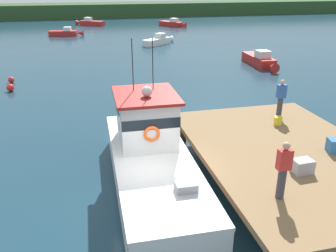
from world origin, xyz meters
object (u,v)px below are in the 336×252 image
Objects in this scene: bait_bucket at (278,121)px; moored_boat_off_the_point at (65,33)px; mooring_buoy_inshore at (133,98)px; main_fishing_boat at (150,154)px; moored_boat_mid_harbor at (172,24)px; moored_boat_far_left at (90,23)px; moored_boat_far_right at (159,41)px; deckhand_further_back at (281,98)px; mooring_buoy_channel_marker at (10,88)px; crate_stack_mid_dock at (302,166)px; deckhand_by_the_boat at (283,169)px; mooring_buoy_outer at (11,80)px; moored_boat_near_channel at (260,60)px.

bait_bucket is 36.80m from moored_boat_off_the_point.
moored_boat_off_the_point is at bearing 99.24° from mooring_buoy_inshore.
main_fishing_boat is 2.19× the size of moored_boat_mid_harbor.
moored_boat_far_left is 20.36m from moored_boat_far_right.
deckhand_further_back is 8.89m from mooring_buoy_inshore.
moored_boat_mid_harbor is at bearing 58.85° from mooring_buoy_channel_marker.
moored_boat_mid_harbor is (5.66, 41.00, -1.64)m from deckhand_further_back.
deckhand_by_the_boat is (-1.35, -1.06, 0.65)m from crate_stack_mid_dock.
deckhand_further_back reaches higher than moored_boat_mid_harbor.
moored_boat_far_left is 0.99× the size of moored_boat_mid_harbor.
moored_boat_mid_harbor reaches higher than mooring_buoy_outer.
moored_boat_far_right reaches higher than mooring_buoy_channel_marker.
mooring_buoy_channel_marker is (-12.52, 10.91, -1.82)m from deckhand_further_back.
deckhand_further_back is at bearing 68.79° from crate_stack_mid_dock.
moored_boat_far_left is at bearing 90.55° from main_fishing_boat.
main_fishing_boat is 19.89m from moored_boat_near_channel.
crate_stack_mid_dock is at bearing -84.64° from moored_boat_far_left.
deckhand_by_the_boat is at bearing -80.05° from mooring_buoy_inshore.
main_fishing_boat is 4.75m from deckhand_by_the_boat.
main_fishing_boat is 2.41× the size of moored_boat_far_right.
bait_bucket is 9.14m from mooring_buoy_inshore.
moored_boat_far_right is (6.23, 27.72, -0.61)m from main_fishing_boat.
main_fishing_boat is at bearing 148.30° from crate_stack_mid_dock.
deckhand_by_the_boat is at bearing -118.85° from bait_bucket.
deckhand_by_the_boat is at bearing -52.06° from main_fishing_boat.
moored_boat_off_the_point is 16.60m from moored_boat_mid_harbor.
moored_boat_far_right is (3.38, 31.37, -1.66)m from deckhand_by_the_boat.
moored_boat_far_left is at bearing 97.99° from deckhand_further_back.
moored_boat_off_the_point is 0.96× the size of moored_boat_mid_harbor.
crate_stack_mid_dock is 45.98m from moored_boat_mid_harbor.
mooring_buoy_channel_marker is at bearing 120.12° from deckhand_by_the_boat.
deckhand_by_the_boat reaches higher than moored_boat_far_left.
moored_boat_far_right is (-5.97, 12.03, -0.05)m from moored_boat_near_channel.
moored_boat_near_channel is at bearing 52.14° from main_fishing_boat.
moored_boat_near_channel reaches higher than moored_boat_far_left.
main_fishing_boat is 8.80m from mooring_buoy_inshore.
deckhand_by_the_boat is at bearing -86.27° from moored_boat_far_left.
bait_bucket is at bearing -114.80° from moored_boat_near_channel.
deckhand_by_the_boat is at bearing -96.15° from moored_boat_far_right.
moored_boat_far_right is at bearing 44.46° from mooring_buoy_outer.
mooring_buoy_inshore is (1.13, -38.22, -0.18)m from moored_boat_far_left.
deckhand_further_back is 16.71m from mooring_buoy_channel_marker.
main_fishing_boat is 20.78× the size of mooring_buoy_channel_marker.
main_fishing_boat reaches higher than mooring_buoy_outer.
moored_boat_far_left is at bearing 71.76° from moored_boat_off_the_point.
mooring_buoy_inshore is at bearing -88.31° from moored_boat_far_left.
moored_boat_near_channel is (6.31, 13.91, -1.62)m from deckhand_further_back.
moored_boat_far_left is 1.03× the size of moored_boat_off_the_point.
moored_boat_near_channel is 26.38m from moored_boat_off_the_point.
main_fishing_boat is 46.96m from moored_boat_far_left.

